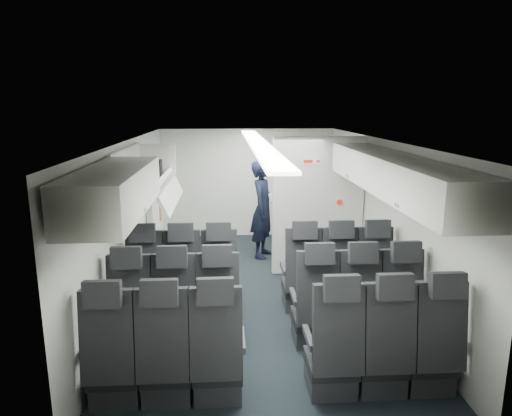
{
  "coord_description": "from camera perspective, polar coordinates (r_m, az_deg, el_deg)",
  "views": [
    {
      "loc": [
        -0.41,
        -5.99,
        2.59
      ],
      "look_at": [
        0.0,
        0.4,
        1.15
      ],
      "focal_mm": 32.0,
      "sensor_mm": 36.0,
      "label": 1
    }
  ],
  "objects": [
    {
      "name": "cabin_shell",
      "position": [
        6.18,
        0.24,
        -1.05
      ],
      "size": [
        3.41,
        6.01,
        2.16
      ],
      "color": "black",
      "rests_on": "ground"
    },
    {
      "name": "seat_row_front",
      "position": [
        5.89,
        0.6,
        -9.11
      ],
      "size": [
        3.33,
        0.56,
        1.24
      ],
      "color": "black",
      "rests_on": "cabin_shell"
    },
    {
      "name": "seat_row_mid",
      "position": [
        5.07,
        1.38,
        -12.89
      ],
      "size": [
        3.33,
        0.56,
        1.24
      ],
      "color": "black",
      "rests_on": "cabin_shell"
    },
    {
      "name": "seat_row_rear",
      "position": [
        4.28,
        2.49,
        -18.08
      ],
      "size": [
        3.33,
        0.56,
        1.24
      ],
      "color": "black",
      "rests_on": "cabin_shell"
    },
    {
      "name": "overhead_bin_left_rear",
      "position": [
        4.17,
        -17.33,
        2.02
      ],
      "size": [
        0.53,
        1.8,
        0.4
      ],
      "color": "white",
      "rests_on": "cabin_shell"
    },
    {
      "name": "overhead_bin_left_front_open",
      "position": [
        5.89,
        -13.76,
        3.99
      ],
      "size": [
        0.64,
        1.7,
        0.72
      ],
      "color": "#9E9E93",
      "rests_on": "cabin_shell"
    },
    {
      "name": "overhead_bin_right_rear",
      "position": [
        4.44,
        20.49,
        2.42
      ],
      "size": [
        0.53,
        1.8,
        0.4
      ],
      "color": "white",
      "rests_on": "cabin_shell"
    },
    {
      "name": "overhead_bin_right_front",
      "position": [
        6.06,
        13.8,
        5.4
      ],
      "size": [
        0.53,
        1.7,
        0.4
      ],
      "color": "white",
      "rests_on": "cabin_shell"
    },
    {
      "name": "bulkhead_partition",
      "position": [
        7.09,
        7.72,
        0.24
      ],
      "size": [
        1.4,
        0.15,
        2.13
      ],
      "color": "silver",
      "rests_on": "cabin_shell"
    },
    {
      "name": "galley_unit",
      "position": [
        8.96,
        5.11,
        2.09
      ],
      "size": [
        0.85,
        0.52,
        1.9
      ],
      "color": "#939399",
      "rests_on": "cabin_shell"
    },
    {
      "name": "boarding_door",
      "position": [
        7.81,
        -12.65,
        0.28
      ],
      "size": [
        0.12,
        1.27,
        1.86
      ],
      "color": "silver",
      "rests_on": "cabin_shell"
    },
    {
      "name": "flight_attendant",
      "position": [
        7.86,
        0.87,
        -0.13
      ],
      "size": [
        0.59,
        0.72,
        1.69
      ],
      "primitive_type": "imported",
      "rotation": [
        0.0,
        0.0,
        1.23
      ],
      "color": "black",
      "rests_on": "ground"
    },
    {
      "name": "carry_on_bag",
      "position": [
        6.09,
        -13.43,
        4.78
      ],
      "size": [
        0.37,
        0.26,
        0.22
      ],
      "primitive_type": "cube",
      "rotation": [
        0.0,
        0.0,
        0.03
      ],
      "color": "black",
      "rests_on": "overhead_bin_left_front_open"
    },
    {
      "name": "papers",
      "position": [
        7.78,
        2.3,
        1.53
      ],
      "size": [
        0.2,
        0.13,
        0.15
      ],
      "primitive_type": "cube",
      "rotation": [
        0.0,
        0.0,
        0.56
      ],
      "color": "white",
      "rests_on": "flight_attendant"
    }
  ]
}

